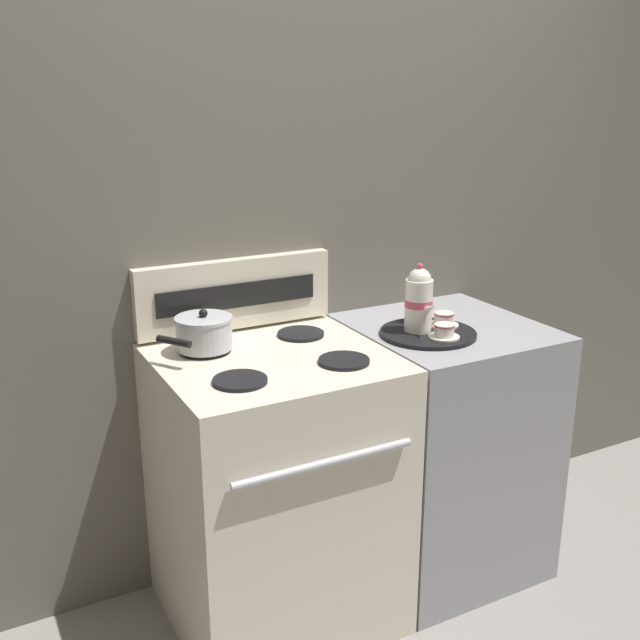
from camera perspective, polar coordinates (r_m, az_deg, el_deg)
name	(u,v)px	position (r m, az deg, el deg)	size (l,w,h in m)	color
ground_plane	(356,581)	(2.93, 2.78, -19.28)	(6.00, 6.00, 0.00)	gray
wall_back	(311,272)	(2.74, -0.67, 3.68)	(6.00, 0.05, 2.20)	#666056
stove	(276,489)	(2.55, -3.39, -12.76)	(0.71, 0.69, 0.95)	beige
control_panel	(235,294)	(2.57, -6.47, 2.01)	(0.70, 0.05, 0.24)	beige
side_counter	(442,446)	(2.86, 9.24, -9.43)	(0.63, 0.66, 0.94)	#939399
saucepan	(204,333)	(2.39, -8.86, -0.95)	(0.26, 0.23, 0.13)	#B7B7BC
serving_tray	(428,333)	(2.57, 8.23, -1.01)	(0.33, 0.33, 0.01)	black
teapot	(419,300)	(2.54, 7.56, 1.55)	(0.09, 0.15, 0.24)	white
teacup_left	(444,319)	(2.63, 9.42, 0.06)	(0.10, 0.10, 0.05)	white
teacup_right	(444,331)	(2.50, 9.45, -0.84)	(0.10, 0.10, 0.05)	white
creamer_jug	(414,310)	(2.66, 7.20, 0.73)	(0.07, 0.07, 0.08)	white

